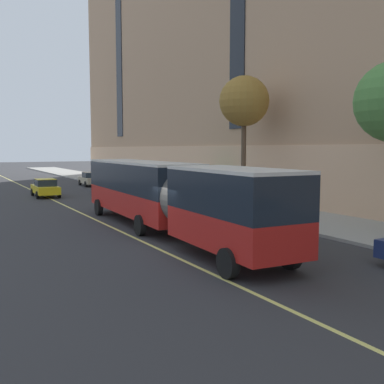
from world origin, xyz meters
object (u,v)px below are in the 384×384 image
object	(u,v)px
parked_car_navy_2	(109,183)
parked_car_darkgray_3	(259,215)
city_bus	(165,193)
parked_car_black_0	(194,200)
taxi_cab	(45,188)
street_tree_far_uptown	(244,102)
parked_car_green_4	(137,188)
parked_car_champagne_7	(91,179)
fire_hydrant	(126,185)

from	to	relation	value
parked_car_navy_2	parked_car_darkgray_3	bearing A→B (deg)	-90.64
city_bus	parked_car_darkgray_3	world-z (taller)	city_bus
parked_car_black_0	taxi_cab	xyz separation A→B (m)	(-6.62, 14.47, 0.00)
city_bus	parked_car_darkgray_3	xyz separation A→B (m)	(4.67, -1.35, -1.23)
parked_car_black_0	parked_car_darkgray_3	size ratio (longest dim) A/B	1.00
taxi_cab	street_tree_far_uptown	xyz separation A→B (m)	(10.85, -14.00, 6.58)
parked_car_navy_2	parked_car_black_0	bearing A→B (deg)	-90.17
city_bus	taxi_cab	bearing A→B (deg)	94.89
parked_car_green_4	taxi_cab	world-z (taller)	same
parked_car_navy_2	city_bus	bearing A→B (deg)	-102.09
parked_car_navy_2	street_tree_far_uptown	world-z (taller)	street_tree_far_uptown
parked_car_darkgray_3	parked_car_champagne_7	size ratio (longest dim) A/B	1.04
parked_car_darkgray_3	taxi_cab	world-z (taller)	same
parked_car_champagne_7	taxi_cab	size ratio (longest dim) A/B	0.94
parked_car_black_0	parked_car_champagne_7	world-z (taller)	same
parked_car_black_0	street_tree_far_uptown	size ratio (longest dim) A/B	0.50
street_tree_far_uptown	fire_hydrant	world-z (taller)	street_tree_far_uptown
parked_car_black_0	parked_car_navy_2	world-z (taller)	same
city_bus	parked_car_champagne_7	distance (m)	29.83
parked_car_champagne_7	taxi_cab	distance (m)	11.33
parked_car_champagne_7	fire_hydrant	distance (m)	7.07
parked_car_black_0	parked_car_navy_2	distance (m)	17.30
parked_car_navy_2	parked_car_green_4	xyz separation A→B (m)	(0.02, -7.27, 0.00)
parked_car_champagne_7	city_bus	bearing A→B (deg)	-99.55
city_bus	parked_car_navy_2	distance (m)	23.63
parked_car_green_4	parked_car_champagne_7	size ratio (longest dim) A/B	1.01
parked_car_navy_2	parked_car_green_4	distance (m)	7.27
parked_car_navy_2	street_tree_far_uptown	xyz separation A→B (m)	(4.18, -16.83, 6.58)
taxi_cab	fire_hydrant	bearing A→B (deg)	15.35
parked_car_black_0	parked_car_darkgray_3	xyz separation A→B (m)	(-0.22, -7.13, 0.00)
city_bus	parked_car_green_4	world-z (taller)	city_bus
city_bus	fire_hydrant	distance (m)	23.48
parked_car_champagne_7	parked_car_darkgray_3	bearing A→B (deg)	-90.51
street_tree_far_uptown	parked_car_darkgray_3	bearing A→B (deg)	-120.33
parked_car_green_4	street_tree_far_uptown	world-z (taller)	street_tree_far_uptown
taxi_cab	city_bus	bearing A→B (deg)	-85.11
city_bus	parked_car_champagne_7	world-z (taller)	city_bus
parked_car_black_0	parked_car_green_4	size ratio (longest dim) A/B	1.03
parked_car_champagne_7	fire_hydrant	size ratio (longest dim) A/B	6.07
city_bus	fire_hydrant	world-z (taller)	city_bus
parked_car_black_0	parked_car_green_4	bearing A→B (deg)	89.58
parked_car_darkgray_3	fire_hydrant	world-z (taller)	parked_car_darkgray_3
parked_car_black_0	fire_hydrant	bearing A→B (deg)	84.45
city_bus	parked_car_navy_2	world-z (taller)	city_bus
city_bus	parked_car_navy_2	size ratio (longest dim) A/B	4.33
parked_car_green_4	parked_car_champagne_7	xyz separation A→B (m)	(-0.02, 13.59, -0.00)
parked_car_darkgray_3	parked_car_champagne_7	bearing A→B (deg)	89.49
taxi_cab	parked_car_black_0	bearing A→B (deg)	-65.40
parked_car_navy_2	taxi_cab	xyz separation A→B (m)	(-6.67, -2.83, 0.00)
city_bus	parked_car_navy_2	xyz separation A→B (m)	(4.94, 23.08, -1.23)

